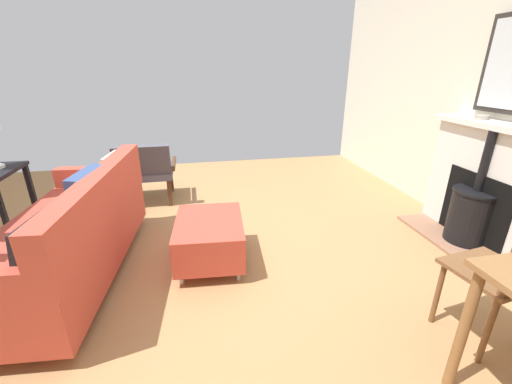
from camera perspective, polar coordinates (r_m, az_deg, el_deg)
ground_plane at (r=2.99m, az=-14.54°, el=-10.27°), size 5.91×5.60×0.01m
wall_left at (r=3.72m, az=37.17°, el=15.95°), size 0.12×5.60×2.89m
fireplace at (r=3.48m, az=35.70°, el=-0.29°), size 0.54×1.31×1.10m
mantel_bowl_near at (r=3.53m, az=35.28°, el=10.88°), size 0.12×0.12×0.04m
sofa at (r=2.77m, az=-30.11°, el=-6.56°), size 0.94×1.85×0.84m
ottoman at (r=2.67m, az=-8.26°, el=-7.91°), size 0.59×0.73×0.38m
armchair_accent at (r=3.94m, az=-19.09°, el=3.94°), size 0.69×0.60×0.75m
dining_chair_near_fireplace at (r=2.23m, az=38.42°, el=-10.93°), size 0.45×0.45×0.86m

